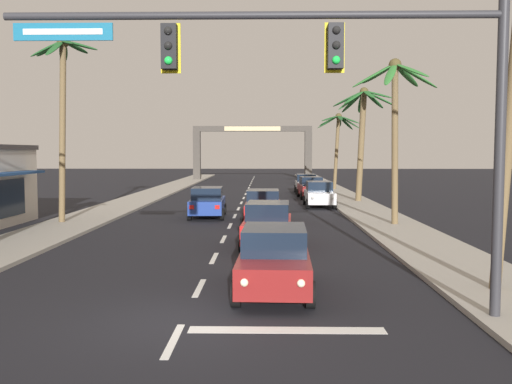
% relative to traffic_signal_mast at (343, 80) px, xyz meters
% --- Properties ---
extents(ground_plane, '(220.00, 220.00, 0.00)m').
position_rel_traffic_signal_mast_xyz_m(ground_plane, '(-3.38, -0.04, -5.11)').
color(ground_plane, black).
extents(sidewalk_right, '(3.20, 110.00, 0.14)m').
position_rel_traffic_signal_mast_xyz_m(sidewalk_right, '(4.42, 19.96, -5.04)').
color(sidewalk_right, '#9E998E').
rests_on(sidewalk_right, ground).
extents(sidewalk_left, '(3.20, 110.00, 0.14)m').
position_rel_traffic_signal_mast_xyz_m(sidewalk_left, '(-11.18, 19.96, -5.04)').
color(sidewalk_left, '#9E998E').
rests_on(sidewalk_left, ground).
extents(lane_markings, '(4.28, 89.82, 0.01)m').
position_rel_traffic_signal_mast_xyz_m(lane_markings, '(-2.94, 20.57, -5.10)').
color(lane_markings, silver).
rests_on(lane_markings, ground).
extents(traffic_signal_mast, '(10.43, 0.41, 7.13)m').
position_rel_traffic_signal_mast_xyz_m(traffic_signal_mast, '(0.00, 0.00, 0.00)').
color(traffic_signal_mast, '#2D2D33').
rests_on(traffic_signal_mast, ground).
extents(sedan_lead_at_stop_bar, '(2.05, 4.49, 1.68)m').
position_rel_traffic_signal_mast_xyz_m(sedan_lead_at_stop_bar, '(-1.39, 2.47, -4.25)').
color(sedan_lead_at_stop_bar, maroon).
rests_on(sedan_lead_at_stop_bar, ground).
extents(sedan_third_in_queue, '(2.11, 4.51, 1.68)m').
position_rel_traffic_signal_mast_xyz_m(sedan_third_in_queue, '(-1.54, 9.60, -4.25)').
color(sedan_third_in_queue, red).
rests_on(sedan_third_in_queue, ground).
extents(sedan_fifth_in_queue, '(1.97, 4.46, 1.68)m').
position_rel_traffic_signal_mast_xyz_m(sedan_fifth_in_queue, '(-1.77, 16.73, -4.25)').
color(sedan_fifth_in_queue, red).
rests_on(sedan_fifth_in_queue, ground).
extents(sedan_oncoming_far, '(2.05, 4.49, 1.68)m').
position_rel_traffic_signal_mast_xyz_m(sedan_oncoming_far, '(-4.85, 18.97, -4.25)').
color(sedan_oncoming_far, navy).
rests_on(sedan_oncoming_far, ground).
extents(sedan_parked_nearest_kerb, '(2.07, 4.50, 1.68)m').
position_rel_traffic_signal_mast_xyz_m(sedan_parked_nearest_kerb, '(1.90, 32.01, -4.25)').
color(sedan_parked_nearest_kerb, maroon).
rests_on(sedan_parked_nearest_kerb, ground).
extents(sedan_parked_mid_kerb, '(2.00, 4.47, 1.68)m').
position_rel_traffic_signal_mast_xyz_m(sedan_parked_mid_kerb, '(1.89, 37.36, -4.25)').
color(sedan_parked_mid_kerb, silver).
rests_on(sedan_parked_mid_kerb, ground).
extents(sedan_parked_far_kerb, '(1.96, 4.46, 1.68)m').
position_rel_traffic_signal_mast_xyz_m(sedan_parked_far_kerb, '(1.90, 25.09, -4.25)').
color(sedan_parked_far_kerb, silver).
rests_on(sedan_parked_far_kerb, ground).
extents(palm_left_second, '(3.31, 3.18, 9.29)m').
position_rel_traffic_signal_mast_xyz_m(palm_left_second, '(-11.60, 15.77, 1.63)').
color(palm_left_second, brown).
rests_on(palm_left_second, ground).
extents(palm_right_second, '(4.18, 4.00, 8.06)m').
position_rel_traffic_signal_mast_xyz_m(palm_right_second, '(4.57, 15.28, 0.80)').
color(palm_right_second, brown).
rests_on(palm_right_second, ground).
extents(palm_right_third, '(4.54, 4.74, 8.19)m').
position_rel_traffic_signal_mast_xyz_m(palm_right_third, '(5.20, 28.23, 0.66)').
color(palm_right_third, brown).
rests_on(palm_right_third, ground).
extents(palm_right_farthest, '(3.98, 4.34, 7.26)m').
position_rel_traffic_signal_mast_xyz_m(palm_right_farthest, '(5.13, 41.17, 0.37)').
color(palm_right_farthest, brown).
rests_on(palm_right_farthest, ground).
extents(town_gateway_arch, '(15.19, 0.90, 6.94)m').
position_rel_traffic_signal_mast_xyz_m(town_gateway_arch, '(-3.38, 60.04, -0.60)').
color(town_gateway_arch, '#423D38').
rests_on(town_gateway_arch, ground).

